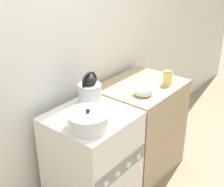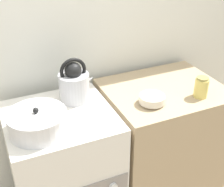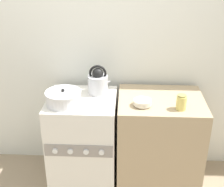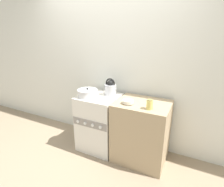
% 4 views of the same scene
% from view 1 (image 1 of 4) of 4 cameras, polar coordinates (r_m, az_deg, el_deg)
% --- Properties ---
extents(wall_back, '(7.00, 0.06, 2.50)m').
position_cam_1_polar(wall_back, '(2.29, -11.30, 7.57)').
color(wall_back, silver).
rests_on(wall_back, ground_plane).
extents(stove, '(0.57, 0.57, 0.86)m').
position_cam_1_polar(stove, '(2.43, -3.61, -12.86)').
color(stove, silver).
rests_on(stove, ground_plane).
extents(counter, '(0.71, 0.58, 0.87)m').
position_cam_1_polar(counter, '(2.87, 5.11, -6.24)').
color(counter, tan).
rests_on(counter, ground_plane).
extents(kettle, '(0.21, 0.17, 0.26)m').
position_cam_1_polar(kettle, '(2.30, -4.04, 0.40)').
color(kettle, '#B2B2B7').
rests_on(kettle, stove).
extents(cooking_pot, '(0.29, 0.29, 0.14)m').
position_cam_1_polar(cooking_pot, '(2.02, -4.36, -4.86)').
color(cooking_pot, silver).
rests_on(cooking_pot, stove).
extents(enamel_bowl, '(0.14, 0.14, 0.05)m').
position_cam_1_polar(enamel_bowl, '(2.47, 5.74, 0.43)').
color(enamel_bowl, beige).
rests_on(enamel_bowl, counter).
extents(storage_jar, '(0.08, 0.08, 0.12)m').
position_cam_1_polar(storage_jar, '(2.67, 10.09, 2.85)').
color(storage_jar, '#E0CC66').
rests_on(storage_jar, counter).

